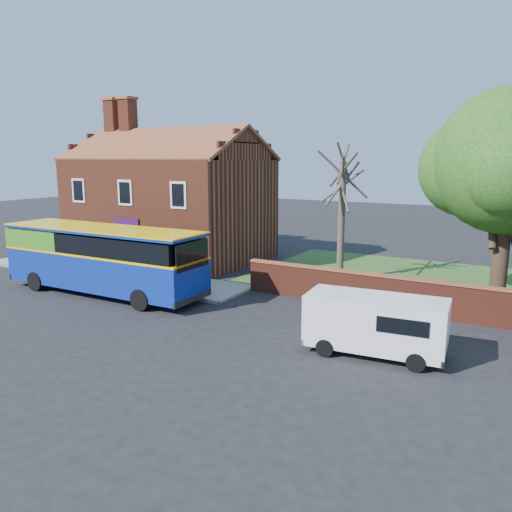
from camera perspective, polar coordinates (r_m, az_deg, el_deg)
The scene contains 10 objects.
ground at distance 21.37m, azimuth -14.93°, elevation -7.24°, with size 120.00×120.00×0.00m, color black.
pavement at distance 30.09m, azimuth -16.63°, elevation -1.91°, with size 18.00×3.50×0.12m, color gray.
kerb at distance 28.96m, azimuth -19.14°, elevation -2.54°, with size 18.00×0.15×0.14m, color slate.
grass_strip at distance 27.98m, azimuth 26.18°, elevation -3.64°, with size 26.00×12.00×0.04m, color #426B28.
shop_building at distance 33.70m, azimuth -9.82°, elevation 5.53°, with size 12.30×8.13×10.50m.
boundary_wall at distance 21.98m, azimuth 25.12°, elevation -5.21°, with size 22.00×0.38×1.60m.
bus at distance 25.72m, azimuth -17.64°, elevation 0.02°, with size 10.93×2.99×3.31m.
van_near at distance 17.46m, azimuth 13.53°, elevation -7.42°, with size 4.78×2.29×2.03m.
large_tree at distance 24.01m, azimuth 27.16°, elevation 9.17°, with size 7.87×6.23×9.60m.
bare_tree at distance 26.92m, azimuth 9.75°, elevation 4.58°, with size 2.64×3.14×7.03m.
Camera 1 is at (14.60, -14.15, 6.59)m, focal length 35.00 mm.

